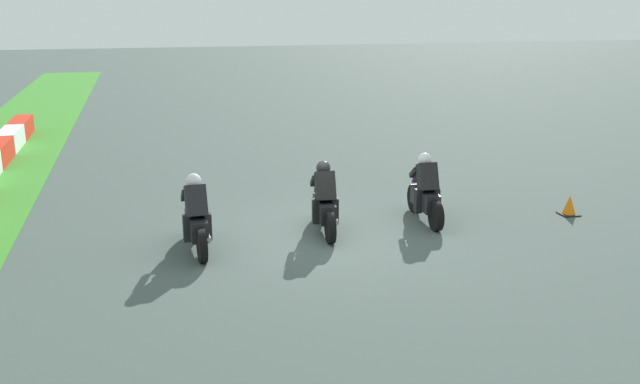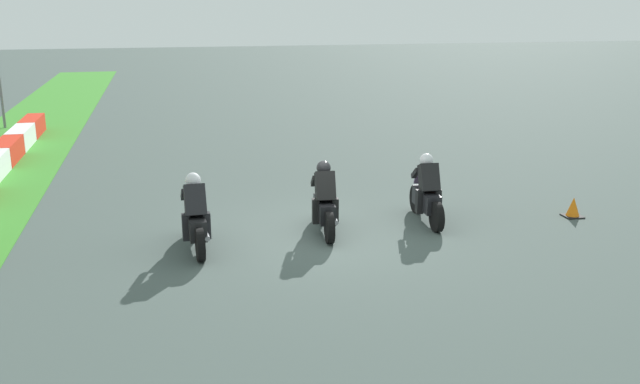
{
  "view_description": "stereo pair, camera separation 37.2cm",
  "coord_description": "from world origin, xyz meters",
  "px_view_note": "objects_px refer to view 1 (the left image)",
  "views": [
    {
      "loc": [
        -13.32,
        3.34,
        4.75
      ],
      "look_at": [
        0.12,
        -0.03,
        0.9
      ],
      "focal_mm": 39.17,
      "sensor_mm": 36.0,
      "label": 1
    },
    {
      "loc": [
        -13.41,
        2.97,
        4.75
      ],
      "look_at": [
        0.12,
        -0.03,
        0.9
      ],
      "focal_mm": 39.17,
      "sensor_mm": 36.0,
      "label": 2
    }
  ],
  "objects_px": {
    "rider_lane_b": "(324,203)",
    "rider_lane_c": "(196,219)",
    "traffic_cone": "(569,206)",
    "rider_lane_a": "(425,194)"
  },
  "relations": [
    {
      "from": "rider_lane_b",
      "to": "rider_lane_c",
      "type": "distance_m",
      "value": 2.72
    },
    {
      "from": "rider_lane_b",
      "to": "traffic_cone",
      "type": "relative_size",
      "value": 4.51
    },
    {
      "from": "rider_lane_c",
      "to": "traffic_cone",
      "type": "height_order",
      "value": "rider_lane_c"
    },
    {
      "from": "rider_lane_a",
      "to": "rider_lane_c",
      "type": "relative_size",
      "value": 1.0
    },
    {
      "from": "rider_lane_c",
      "to": "traffic_cone",
      "type": "bearing_deg",
      "value": -91.36
    },
    {
      "from": "rider_lane_b",
      "to": "rider_lane_c",
      "type": "height_order",
      "value": "same"
    },
    {
      "from": "rider_lane_b",
      "to": "traffic_cone",
      "type": "height_order",
      "value": "rider_lane_b"
    },
    {
      "from": "rider_lane_b",
      "to": "rider_lane_c",
      "type": "relative_size",
      "value": 1.0
    },
    {
      "from": "rider_lane_a",
      "to": "traffic_cone",
      "type": "distance_m",
      "value": 3.41
    },
    {
      "from": "rider_lane_b",
      "to": "rider_lane_a",
      "type": "bearing_deg",
      "value": -80.53
    }
  ]
}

